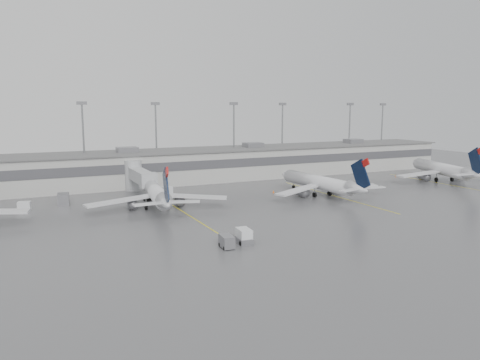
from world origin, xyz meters
name	(u,v)px	position (x,y,z in m)	size (l,w,h in m)	color
ground	(335,230)	(0.00, 0.00, 0.00)	(260.00, 260.00, 0.00)	#525255
terminal	(203,164)	(-0.01, 57.98, 4.17)	(152.00, 17.00, 9.45)	#B4B3AE
light_masts	(195,134)	(0.00, 63.75, 12.03)	(142.40, 8.00, 20.60)	gray
jet_bridge_right	(138,176)	(-20.50, 45.72, 3.87)	(4.00, 17.20, 7.00)	#ACAEB1
stand_markings	(263,202)	(0.00, 24.00, 0.01)	(105.25, 40.00, 0.01)	yellow
jet_mid_left	(156,193)	(-21.10, 27.89, 3.03)	(26.63, 30.03, 9.74)	silver
jet_mid_right	(321,182)	(14.73, 24.88, 2.99)	(26.54, 29.80, 9.64)	silver
jet_far_right	(444,169)	(55.73, 28.14, 3.21)	(27.16, 30.93, 10.34)	silver
baggage_tug	(244,237)	(-16.09, -0.02, 0.81)	(2.31, 3.36, 2.07)	silver
baggage_cart	(227,241)	(-19.29, -1.22, 0.91)	(1.76, 2.84, 1.76)	slate
gse_uld_a	(24,206)	(-44.09, 37.34, 0.79)	(2.24, 1.49, 1.58)	silver
gse_uld_b	(167,190)	(-14.93, 41.80, 0.82)	(2.32, 1.54, 1.64)	silver
gse_uld_c	(312,182)	(21.64, 38.33, 0.76)	(2.14, 1.43, 1.52)	silver
gse_loader	(63,199)	(-36.93, 39.55, 1.09)	(2.18, 3.49, 2.18)	slate
cone_b	(184,199)	(-13.81, 33.15, 0.32)	(0.40, 0.40, 0.64)	#FA6005
cone_c	(273,191)	(7.27, 32.60, 0.32)	(0.40, 0.40, 0.64)	#FA6005
cone_d	(396,176)	(50.36, 39.49, 0.34)	(0.43, 0.43, 0.69)	#FA6005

